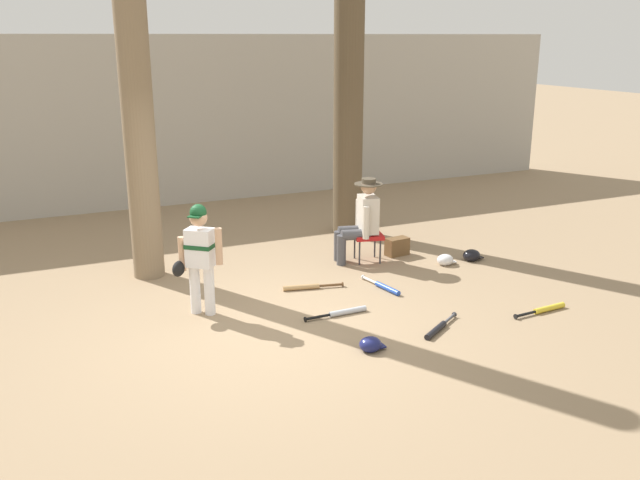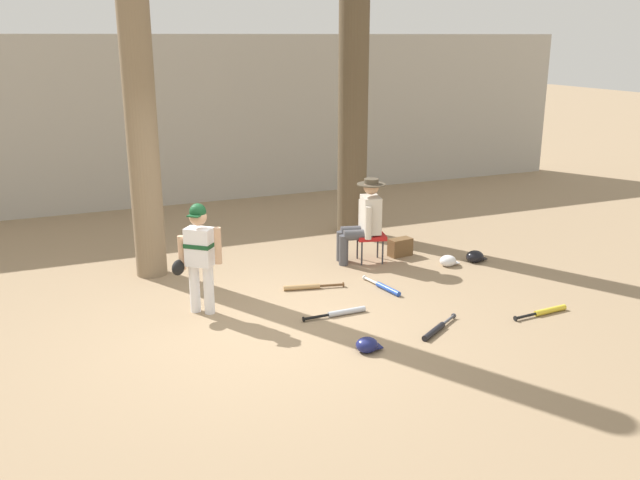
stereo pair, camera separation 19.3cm
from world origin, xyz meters
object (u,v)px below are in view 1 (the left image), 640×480
at_px(bat_blue_youth, 385,287).
at_px(bat_black_composite, 438,328).
at_px(batting_helmet_navy, 371,344).
at_px(batting_helmet_black, 472,255).
at_px(batting_helmet_white, 445,260).
at_px(seated_spectator, 361,218).
at_px(tree_near_player, 135,83).
at_px(bat_aluminum_silver, 343,312).
at_px(tree_behind_spectator, 349,85).
at_px(bat_wood_tan, 306,287).
at_px(handbag_beside_stool, 397,247).
at_px(bat_yellow_trainer, 545,309).
at_px(young_ballplayer, 199,252).
at_px(folding_stool, 368,236).

xyz_separation_m(bat_blue_youth, bat_black_composite, (-0.10, -1.36, -0.00)).
bearing_deg(batting_helmet_navy, batting_helmet_black, 36.08).
bearing_deg(batting_helmet_white, batting_helmet_black, 0.04).
height_order(seated_spectator, bat_blue_youth, seated_spectator).
height_order(tree_near_player, batting_helmet_navy, tree_near_player).
height_order(bat_blue_youth, bat_black_composite, same).
distance_m(seated_spectator, batting_helmet_white, 1.33).
relative_size(tree_near_player, batting_helmet_white, 20.02).
distance_m(bat_aluminum_silver, batting_helmet_navy, 0.97).
relative_size(tree_behind_spectator, batting_helmet_black, 17.70).
bearing_deg(bat_aluminum_silver, bat_wood_tan, 93.73).
height_order(seated_spectator, handbag_beside_stool, seated_spectator).
bearing_deg(seated_spectator, bat_blue_youth, -102.35).
bearing_deg(bat_blue_youth, bat_yellow_trainer, -46.32).
height_order(young_ballplayer, bat_aluminum_silver, young_ballplayer).
height_order(folding_stool, bat_wood_tan, folding_stool).
distance_m(folding_stool, bat_aluminum_silver, 2.05).
relative_size(young_ballplayer, batting_helmet_navy, 4.72).
bearing_deg(seated_spectator, tree_behind_spectator, 70.73).
height_order(bat_blue_youth, batting_helmet_navy, batting_helmet_navy).
height_order(bat_aluminum_silver, bat_wood_tan, same).
distance_m(young_ballplayer, batting_helmet_white, 3.66).
height_order(young_ballplayer, folding_stool, young_ballplayer).
xyz_separation_m(bat_yellow_trainer, batting_helmet_navy, (-2.36, -0.06, 0.04)).
relative_size(bat_blue_youth, bat_wood_tan, 0.95).
height_order(handbag_beside_stool, batting_helmet_black, handbag_beside_stool).
relative_size(young_ballplayer, bat_blue_youth, 1.78).
height_order(bat_blue_youth, batting_helmet_black, batting_helmet_black).
distance_m(bat_black_composite, batting_helmet_white, 2.32).
bearing_deg(batting_helmet_navy, batting_helmet_white, 41.14).
bearing_deg(handbag_beside_stool, batting_helmet_white, -59.09).
bearing_deg(bat_aluminum_silver, handbag_beside_stool, 44.55).
bearing_deg(folding_stool, handbag_beside_stool, 6.24).
relative_size(young_ballplayer, batting_helmet_black, 4.33).
height_order(seated_spectator, batting_helmet_navy, seated_spectator).
xyz_separation_m(tree_near_player, bat_yellow_trainer, (3.97, -3.20, -2.50)).
height_order(seated_spectator, bat_aluminum_silver, seated_spectator).
height_order(handbag_beside_stool, bat_aluminum_silver, handbag_beside_stool).
relative_size(tree_near_player, young_ballplayer, 4.28).
bearing_deg(bat_aluminum_silver, tree_near_player, 127.48).
bearing_deg(bat_wood_tan, batting_helmet_black, 2.00).
xyz_separation_m(folding_stool, bat_blue_youth, (-0.34, -1.11, -0.33)).
bearing_deg(tree_near_player, bat_black_composite, -51.37).
xyz_separation_m(seated_spectator, batting_helmet_white, (1.02, -0.63, -0.57)).
bearing_deg(handbag_beside_stool, batting_helmet_black, -37.93).
distance_m(bat_blue_youth, batting_helmet_white, 1.37).
distance_m(folding_stool, batting_helmet_navy, 2.93).
height_order(young_ballplayer, batting_helmet_navy, young_ballplayer).
xyz_separation_m(tree_behind_spectator, folding_stool, (-0.40, -1.45, -2.01)).
relative_size(bat_black_composite, bat_wood_tan, 0.87).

